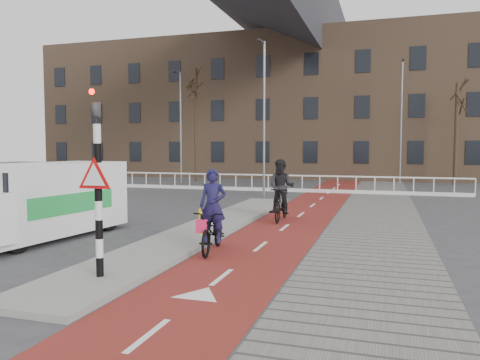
% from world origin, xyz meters
% --- Properties ---
extents(ground, '(120.00, 120.00, 0.00)m').
position_xyz_m(ground, '(0.00, 0.00, 0.00)').
color(ground, '#38383A').
rests_on(ground, ground).
extents(bike_lane, '(2.50, 60.00, 0.01)m').
position_xyz_m(bike_lane, '(1.50, 10.00, 0.01)').
color(bike_lane, maroon).
rests_on(bike_lane, ground).
extents(sidewalk, '(3.00, 60.00, 0.01)m').
position_xyz_m(sidewalk, '(4.30, 10.00, 0.01)').
color(sidewalk, slate).
rests_on(sidewalk, ground).
extents(curb_island, '(1.80, 16.00, 0.12)m').
position_xyz_m(curb_island, '(-0.70, 4.00, 0.06)').
color(curb_island, gray).
rests_on(curb_island, ground).
extents(traffic_signal, '(0.80, 0.80, 3.68)m').
position_xyz_m(traffic_signal, '(-0.60, -2.02, 1.99)').
color(traffic_signal, black).
rests_on(traffic_signal, curb_island).
extents(bollard, '(0.12, 0.12, 0.72)m').
position_xyz_m(bollard, '(-0.42, 2.62, 0.48)').
color(bollard, '#E9B40C').
rests_on(bollard, curb_island).
extents(cyclist_near, '(0.94, 2.04, 2.04)m').
position_xyz_m(cyclist_near, '(0.55, 1.03, 0.69)').
color(cyclist_near, black).
rests_on(cyclist_near, bike_lane).
extents(cyclist_far, '(0.93, 2.02, 2.14)m').
position_xyz_m(cyclist_far, '(1.12, 6.29, 0.89)').
color(cyclist_far, black).
rests_on(cyclist_far, bike_lane).
extents(van, '(2.50, 5.11, 2.12)m').
position_xyz_m(van, '(-4.61, 1.26, 1.12)').
color(van, white).
rests_on(van, ground).
extents(railing, '(28.00, 0.10, 0.99)m').
position_xyz_m(railing, '(-5.00, 17.00, 0.31)').
color(railing, silver).
rests_on(railing, ground).
extents(townhouse_row, '(46.00, 10.00, 15.90)m').
position_xyz_m(townhouse_row, '(-3.00, 32.00, 7.81)').
color(townhouse_row, '#7F6047').
rests_on(townhouse_row, ground).
extents(tree_mid, '(0.24, 0.24, 8.46)m').
position_xyz_m(tree_mid, '(-9.14, 23.19, 4.23)').
color(tree_mid, '#2E2114').
rests_on(tree_mid, ground).
extents(tree_right, '(0.26, 0.26, 6.90)m').
position_xyz_m(tree_right, '(9.08, 25.28, 3.45)').
color(tree_right, '#2E2114').
rests_on(tree_right, ground).
extents(streetlight_near, '(0.12, 0.12, 7.94)m').
position_xyz_m(streetlight_near, '(-1.46, 13.88, 3.97)').
color(streetlight_near, slate).
rests_on(streetlight_near, ground).
extents(streetlight_left, '(0.12, 0.12, 7.99)m').
position_xyz_m(streetlight_left, '(-9.70, 21.69, 3.99)').
color(streetlight_left, slate).
rests_on(streetlight_left, ground).
extents(streetlight_right, '(0.12, 0.12, 8.56)m').
position_xyz_m(streetlight_right, '(5.52, 24.87, 4.28)').
color(streetlight_right, slate).
rests_on(streetlight_right, ground).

